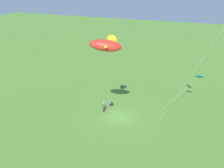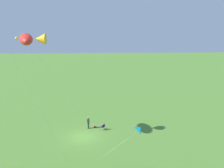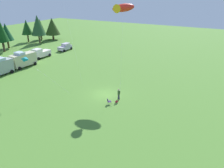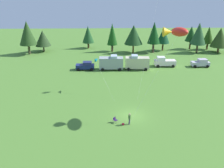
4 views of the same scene
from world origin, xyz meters
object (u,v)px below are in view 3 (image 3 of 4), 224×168
Objects in this scene: truck_white_pickup at (40,53)px; folding_chair at (109,101)px; van_camper_beige at (23,59)px; car_silver_compact at (65,47)px; person_kite_flyer at (119,93)px; kite_large_fish at (122,8)px; kite_delta_teal at (24,59)px; backpack_on_grass at (117,101)px.

folding_chair is at bearing 66.01° from truck_white_pickup.
van_camper_beige is 15.46m from car_silver_compact.
person_kite_flyer is 0.41× the size of car_silver_compact.
folding_chair is 0.19× the size of car_silver_compact.
kite_large_fish is (-4.42, -24.26, 11.50)m from truck_white_pickup.
car_silver_compact is 0.69× the size of kite_delta_teal.
truck_white_pickup reaches higher than person_kite_flyer.
kite_delta_teal reaches higher than car_silver_compact.
backpack_on_grass is 14.78m from kite_large_fish.
person_kite_flyer is at bearing -68.45° from kite_delta_teal.
folding_chair is 0.13× the size of kite_delta_teal.
car_silver_compact reaches higher than folding_chair.
backpack_on_grass is (-0.92, -0.14, -0.91)m from person_kite_flyer.
kite_large_fish is (2.35, -22.23, 10.96)m from van_camper_beige.
kite_large_fish is 17.00m from kite_delta_teal.
person_kite_flyer is 0.31× the size of van_camper_beige.
kite_delta_teal reaches higher than folding_chair.
kite_delta_teal is at bearing 138.30° from kite_large_fish.
backpack_on_grass is 0.05× the size of kite_delta_teal.
person_kite_flyer is 5.44× the size of backpack_on_grass.
van_camper_beige is (4.05, 25.08, 0.62)m from person_kite_flyer.
kite_large_fish reaches higher than van_camper_beige.
van_camper_beige is 7.08m from truck_white_pickup.
kite_delta_teal is at bearing 42.79° from truck_white_pickup.
backpack_on_grass is at bearing 10.99° from folding_chair.
car_silver_compact is (21.45, 25.97, 0.46)m from folding_chair.
van_camper_beige is at bearing -175.56° from car_silver_compact.
kite_large_fish is (-13.03, -23.70, 11.65)m from car_silver_compact.
car_silver_compact is at bearing 94.28° from folding_chair.
van_camper_beige reaches higher than backpack_on_grass.
person_kite_flyer is 14.95m from kite_delta_teal.
folding_chair is at bearing 147.16° from backpack_on_grass.
person_kite_flyer is 25.42m from van_camper_beige.
truck_white_pickup is at bearing 89.89° from person_kite_flyer.
truck_white_pickup is 21.73m from kite_delta_teal.
kite_delta_teal is (-24.64, -13.36, 4.79)m from car_silver_compact.
backpack_on_grass is at bearing -149.87° from person_kite_flyer.
truck_white_pickup reaches higher than folding_chair.
car_silver_compact is at bearing 178.12° from truck_white_pickup.
kite_large_fish reaches higher than backpack_on_grass.
backpack_on_grass is 0.08× the size of car_silver_compact.
person_kite_flyer reaches higher than backpack_on_grass.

